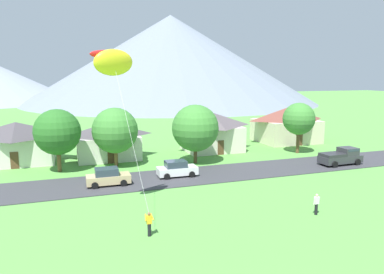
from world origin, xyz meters
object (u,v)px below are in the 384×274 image
object	(u,v)px
tree_right_of_center	(57,132)
kite_flyer_with_kite	(114,64)
pickup_truck_charcoal_west_side	(341,156)
house_rightmost	(286,124)
tree_near_right	(195,128)
parked_car_tan_mid_west	(108,177)
watcher_person	(316,204)
tree_near_left	(299,119)
parked_car_white_mid_east	(177,169)
house_leftmost	(212,131)
tree_center	(115,130)
house_left_center	(17,142)
house_right_center	(108,140)

from	to	relation	value
tree_right_of_center	kite_flyer_with_kite	distance (m)	17.12
pickup_truck_charcoal_west_side	house_rightmost	bearing A→B (deg)	80.40
tree_near_right	parked_car_tan_mid_west	size ratio (longest dim) A/B	1.71
house_rightmost	kite_flyer_with_kite	distance (m)	38.79
pickup_truck_charcoal_west_side	watcher_person	bearing A→B (deg)	-136.90
tree_near_left	parked_car_white_mid_east	distance (m)	20.65
house_leftmost	tree_center	size ratio (longest dim) A/B	1.19
house_left_center	tree_center	size ratio (longest dim) A/B	1.33
house_right_center	tree_right_of_center	size ratio (longest dim) A/B	1.19
parked_car_tan_mid_west	house_left_center	bearing A→B (deg)	125.06
parked_car_white_mid_east	watcher_person	xyz separation A→B (m)	(7.08, -13.77, 0.01)
house_right_center	tree_near_left	xyz separation A→B (m)	(25.17, -5.34, 2.35)
house_right_center	pickup_truck_charcoal_west_side	world-z (taller)	house_right_center
tree_near_left	tree_near_right	xyz separation A→B (m)	(-15.38, -0.83, -0.42)
house_right_center	parked_car_tan_mid_west	xyz separation A→B (m)	(-1.43, -12.18, -1.55)
parked_car_tan_mid_west	kite_flyer_with_kite	distance (m)	13.12
house_right_center	pickup_truck_charcoal_west_side	bearing A→B (deg)	-26.37
tree_center	tree_near_right	bearing A→B (deg)	-8.67
tree_center	watcher_person	distance (m)	24.24
house_leftmost	pickup_truck_charcoal_west_side	bearing A→B (deg)	-48.81
house_left_center	pickup_truck_charcoal_west_side	size ratio (longest dim) A/B	1.77
parked_car_white_mid_east	tree_right_of_center	bearing A→B (deg)	151.28
tree_near_right	watcher_person	xyz separation A→B (m)	(3.11, -19.01, -3.47)
house_left_center	tree_near_right	distance (m)	21.99
house_left_center	kite_flyer_with_kite	world-z (taller)	kite_flyer_with_kite
kite_flyer_with_kite	tree_near_right	bearing A→B (deg)	50.64
house_right_center	parked_car_white_mid_east	distance (m)	12.90
house_right_center	tree_near_right	distance (m)	11.74
house_right_center	watcher_person	xyz separation A→B (m)	(12.91, -25.17, -1.54)
tree_center	pickup_truck_charcoal_west_side	size ratio (longest dim) A/B	1.33
pickup_truck_charcoal_west_side	tree_center	bearing A→B (deg)	162.33
tree_right_of_center	kite_flyer_with_kite	world-z (taller)	kite_flyer_with_kite
house_leftmost	tree_right_of_center	bearing A→B (deg)	-166.15
parked_car_white_mid_east	kite_flyer_with_kite	size ratio (longest dim) A/B	0.33
pickup_truck_charcoal_west_side	tree_near_right	bearing A→B (deg)	157.45
tree_right_of_center	pickup_truck_charcoal_west_side	distance (m)	33.14
house_rightmost	tree_near_right	size ratio (longest dim) A/B	1.35
tree_near_right	watcher_person	distance (m)	19.57
house_right_center	tree_near_left	world-z (taller)	tree_near_left
tree_center	tree_near_right	distance (m)	9.55
house_leftmost	tree_near_right	world-z (taller)	tree_near_right
tree_near_right	parked_car_white_mid_east	distance (m)	7.44
house_leftmost	house_rightmost	bearing A→B (deg)	11.10
parked_car_tan_mid_west	watcher_person	size ratio (longest dim) A/B	2.52
watcher_person	parked_car_tan_mid_west	bearing A→B (deg)	137.82
tree_center	parked_car_white_mid_east	world-z (taller)	tree_center
parked_car_white_mid_east	pickup_truck_charcoal_west_side	size ratio (longest dim) A/B	0.81
tree_near_left	parked_car_white_mid_east	xyz separation A→B (m)	(-19.35, -6.06, -3.90)
tree_near_right	parked_car_tan_mid_west	xyz separation A→B (m)	(-11.23, -6.01, -3.48)
house_rightmost	house_left_center	bearing A→B (deg)	-177.59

